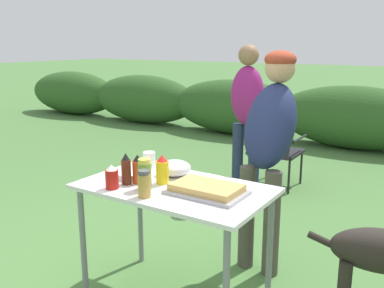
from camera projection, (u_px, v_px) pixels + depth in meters
shrub_hedge at (354, 117)px, 6.33m from camera, size 14.40×0.90×0.94m
folding_table at (175, 199)px, 2.48m from camera, size 1.10×0.64×0.74m
food_tray at (207, 189)px, 2.33m from camera, size 0.42×0.26×0.06m
plate_stack at (130, 174)px, 2.64m from camera, size 0.21×0.21×0.03m
mixing_bowl at (174, 168)px, 2.65m from camera, size 0.21×0.21×0.10m
paper_cup_stack at (149, 160)px, 2.82m from camera, size 0.08×0.08×0.11m
ketchup_bottle at (112, 177)px, 2.41m from camera, size 0.07×0.07×0.14m
hot_sauce_bottle at (138, 170)px, 2.50m from camera, size 0.06×0.06×0.17m
mustard_bottle at (162, 170)px, 2.49m from camera, size 0.08×0.08×0.17m
bbq_sauce_bottle at (126, 169)px, 2.48m from camera, size 0.06×0.06×0.19m
spice_jar at (144, 184)px, 2.27m from camera, size 0.07×0.07×0.15m
relish_jar at (145, 175)px, 2.39m from camera, size 0.08×0.08×0.18m
standing_person_in_olive_jacket at (269, 137)px, 2.86m from camera, size 0.38×0.48×1.50m
standing_person_in_dark_puffer at (247, 107)px, 4.29m from camera, size 0.38×0.30×1.53m
camp_chair_green_behind_table at (275, 146)px, 4.56m from camera, size 0.49×0.60×0.83m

